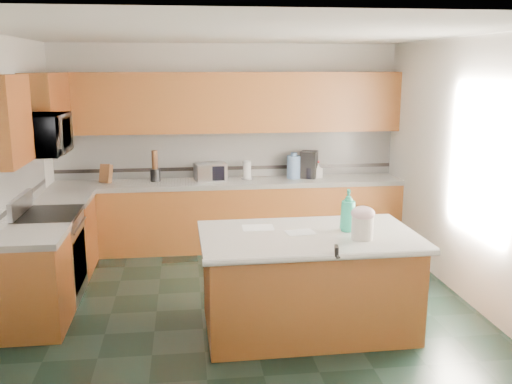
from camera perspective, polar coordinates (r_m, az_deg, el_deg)
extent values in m
plane|color=black|center=(5.93, -1.04, -11.40)|extent=(4.60, 4.60, 0.00)
plane|color=white|center=(5.44, -1.15, 15.63)|extent=(4.60, 4.60, 0.00)
cube|color=silver|center=(7.81, -2.91, 4.69)|extent=(4.60, 0.04, 2.70)
cube|color=silver|center=(3.30, 3.22, -6.02)|extent=(4.60, 0.04, 2.70)
cube|color=silver|center=(6.21, 20.72, 1.92)|extent=(0.04, 4.60, 2.70)
cube|color=#53230C|center=(7.68, -2.65, -2.45)|extent=(4.60, 0.60, 0.86)
cube|color=white|center=(7.57, -2.69, 0.92)|extent=(4.60, 0.64, 0.06)
cube|color=#53230C|center=(7.57, -2.85, 8.94)|extent=(4.60, 0.33, 0.78)
cube|color=silver|center=(7.79, -2.88, 3.82)|extent=(4.60, 0.02, 0.63)
cube|color=black|center=(7.82, -2.86, 2.40)|extent=(4.60, 0.01, 0.05)
cube|color=#53230C|center=(7.11, -18.50, -4.29)|extent=(0.60, 0.82, 0.86)
cube|color=white|center=(7.00, -18.75, -0.68)|extent=(0.64, 0.82, 0.06)
cube|color=#53230C|center=(5.70, -21.44, -8.64)|extent=(0.60, 0.72, 0.86)
cube|color=white|center=(5.56, -21.81, -4.20)|extent=(0.64, 0.72, 0.06)
cube|color=silver|center=(6.30, -22.84, 0.82)|extent=(0.02, 2.30, 0.63)
cube|color=black|center=(6.33, -22.64, -0.91)|extent=(0.01, 2.30, 0.05)
cube|color=#53230C|center=(7.01, -20.22, 7.93)|extent=(0.33, 1.09, 0.78)
cube|color=#53230C|center=(5.41, -24.09, 6.53)|extent=(0.33, 0.72, 0.78)
cube|color=#B7B7BC|center=(6.37, -19.85, -6.21)|extent=(0.60, 0.76, 0.88)
cube|color=black|center=(6.33, -17.25, -6.54)|extent=(0.02, 0.68, 0.55)
cube|color=black|center=(6.25, -20.16, -2.21)|extent=(0.62, 0.78, 0.04)
cylinder|color=#B7B7BC|center=(6.21, -17.20, -3.22)|extent=(0.02, 0.66, 0.02)
cube|color=#B7B7BC|center=(6.29, -22.55, -1.19)|extent=(0.06, 0.76, 0.18)
imported|color=#B7B7BC|center=(6.10, -20.74, 5.38)|extent=(0.50, 0.73, 0.41)
cube|color=#53230C|center=(5.34, 5.18, -9.21)|extent=(1.87, 1.09, 0.86)
cube|color=white|center=(5.19, 5.28, -4.48)|extent=(1.97, 1.19, 0.06)
cylinder|color=white|center=(4.65, 6.81, -6.52)|extent=(1.96, 0.09, 0.06)
cylinder|color=silver|center=(5.06, 10.59, -3.56)|extent=(0.22, 0.22, 0.20)
ellipsoid|color=beige|center=(5.03, 10.65, -2.12)|extent=(0.21, 0.21, 0.13)
cylinder|color=tan|center=(5.02, 10.67, -1.62)|extent=(0.07, 0.02, 0.02)
sphere|color=tan|center=(5.01, 10.30, -1.64)|extent=(0.04, 0.04, 0.04)
sphere|color=tan|center=(5.03, 11.04, -1.61)|extent=(0.04, 0.04, 0.04)
imported|color=teal|center=(5.26, 9.20, -1.83)|extent=(0.17, 0.17, 0.39)
cube|color=white|center=(5.21, 4.45, -4.04)|extent=(0.28, 0.23, 0.00)
cube|color=white|center=(5.35, 0.20, -3.57)|extent=(0.30, 0.23, 0.00)
cube|color=black|center=(4.69, 8.04, -5.91)|extent=(0.05, 0.10, 0.09)
cylinder|color=black|center=(4.64, 8.23, -6.37)|extent=(0.02, 0.07, 0.02)
cube|color=#472814|center=(7.64, -14.78, 1.78)|extent=(0.18, 0.21, 0.26)
cylinder|color=black|center=(7.62, -10.04, 1.68)|extent=(0.13, 0.13, 0.17)
cylinder|color=#472814|center=(7.58, -10.09, 3.20)|extent=(0.08, 0.08, 0.24)
cube|color=#B7B7BC|center=(7.58, -4.58, 2.02)|extent=(0.44, 0.34, 0.23)
cube|color=black|center=(7.45, -4.54, 1.85)|extent=(0.36, 0.01, 0.19)
cylinder|color=white|center=(7.66, -0.90, 2.23)|extent=(0.11, 0.11, 0.24)
cylinder|color=#B7B7BC|center=(7.68, -0.89, 1.39)|extent=(0.16, 0.16, 0.01)
cylinder|color=#5879A8|center=(7.71, 3.80, 2.51)|extent=(0.19, 0.19, 0.31)
cylinder|color=#5879A8|center=(7.68, 3.82, 3.80)|extent=(0.09, 0.09, 0.04)
cube|color=black|center=(7.77, 5.30, 2.76)|extent=(0.29, 0.30, 0.36)
cylinder|color=black|center=(7.74, 5.37, 1.91)|extent=(0.15, 0.15, 0.15)
imported|color=white|center=(7.78, 6.25, 2.16)|extent=(0.11, 0.11, 0.20)
cylinder|color=red|center=(7.76, 6.27, 3.01)|extent=(0.02, 0.02, 0.03)
cube|color=white|center=(6.00, 21.45, 2.98)|extent=(0.02, 1.40, 1.10)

